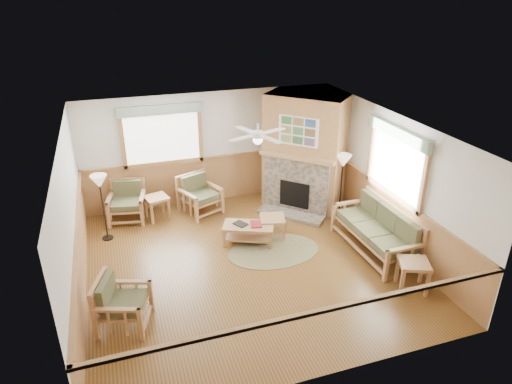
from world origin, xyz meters
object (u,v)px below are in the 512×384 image
object	(u,v)px
armchair_back_right	(200,195)
end_table_chairs	(157,207)
end_table_sofa	(412,275)
armchair_back_left	(127,202)
sofa	(375,230)
armchair_left	(123,303)
coffee_table	(248,234)
floor_lamp_right	(341,187)
floor_lamp_left	(103,208)
footstool	(272,227)

from	to	relation	value
armchair_back_right	end_table_chairs	xyz separation A→B (m)	(-1.00, 0.03, -0.18)
end_table_chairs	end_table_sofa	xyz separation A→B (m)	(3.90, -4.11, 0.01)
armchair_back_left	armchair_back_right	xyz separation A→B (m)	(1.65, -0.17, 0.01)
end_table_sofa	sofa	bearing A→B (deg)	87.48
sofa	armchair_left	world-z (taller)	sofa
sofa	armchair_back_left	world-z (taller)	sofa
armchair_back_right	coffee_table	bearing A→B (deg)	-91.41
armchair_back_left	end_table_sofa	size ratio (longest dim) A/B	1.55
armchair_left	end_table_chairs	bearing A→B (deg)	3.76
armchair_back_left	armchair_back_right	size ratio (longest dim) A/B	0.98
armchair_left	floor_lamp_right	world-z (taller)	floor_lamp_right
sofa	end_table_sofa	world-z (taller)	sofa
coffee_table	armchair_left	bearing A→B (deg)	-121.89
floor_lamp_left	armchair_left	bearing A→B (deg)	-86.37
armchair_back_right	floor_lamp_right	xyz separation A→B (m)	(2.96, -1.27, 0.33)
armchair_back_left	coffee_table	xyz separation A→B (m)	(2.31, -1.82, -0.23)
coffee_table	floor_lamp_left	world-z (taller)	floor_lamp_left
armchair_left	floor_lamp_left	bearing A→B (deg)	22.82
sofa	coffee_table	distance (m)	2.57
end_table_sofa	floor_lamp_left	size ratio (longest dim) A/B	0.39
armchair_back_right	end_table_sofa	bearing A→B (deg)	-77.70
armchair_back_right	sofa	bearing A→B (deg)	-66.00
armchair_back_left	end_table_chairs	xyz separation A→B (m)	(0.65, -0.14, -0.17)
armchair_left	coffee_table	size ratio (longest dim) A/B	0.82
sofa	armchair_back_left	xyz separation A→B (m)	(-4.61, 2.92, -0.03)
armchair_back_left	end_table_chairs	size ratio (longest dim) A/B	1.62
armchair_back_right	floor_lamp_left	xyz separation A→B (m)	(-2.14, -0.56, 0.28)
sofa	coffee_table	size ratio (longest dim) A/B	1.98
end_table_chairs	footstool	distance (m)	2.73
armchair_left	end_table_sofa	size ratio (longest dim) A/B	1.49
coffee_table	footstool	distance (m)	0.57
armchair_back_left	footstool	size ratio (longest dim) A/B	1.72
end_table_chairs	end_table_sofa	distance (m)	5.67
armchair_back_left	coffee_table	bearing A→B (deg)	-26.30
sofa	coffee_table	xyz separation A→B (m)	(-2.31, 1.10, -0.26)
sofa	end_table_chairs	xyz separation A→B (m)	(-3.96, 2.78, -0.20)
armchair_left	end_table_chairs	xyz separation A→B (m)	(0.96, 3.46, -0.15)
end_table_chairs	floor_lamp_right	distance (m)	4.20
armchair_back_left	end_table_sofa	world-z (taller)	armchair_back_left
footstool	end_table_sofa	bearing A→B (deg)	-56.24
end_table_sofa	armchair_back_right	bearing A→B (deg)	125.45
armchair_back_right	floor_lamp_left	distance (m)	2.23
armchair_back_left	armchair_left	bearing A→B (deg)	-82.87
armchair_back_right	floor_lamp_right	size ratio (longest dim) A/B	0.58
end_table_sofa	footstool	bearing A→B (deg)	123.76
armchair_left	coffee_table	xyz separation A→B (m)	(2.61, 1.78, -0.22)
armchair_back_right	end_table_sofa	size ratio (longest dim) A/B	1.58
end_table_chairs	armchair_back_right	bearing A→B (deg)	-1.92
coffee_table	floor_lamp_left	distance (m)	3.05
sofa	armchair_left	size ratio (longest dim) A/B	2.42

